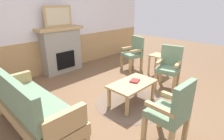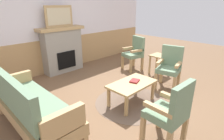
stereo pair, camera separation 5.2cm
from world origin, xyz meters
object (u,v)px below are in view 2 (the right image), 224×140
(fireplace, at_px, (62,49))
(armchair_by_window_left, at_px, (135,52))
(framed_picture, at_px, (59,16))
(side_table, at_px, (159,59))
(couch, at_px, (32,107))
(armchair_front_left, at_px, (171,111))
(coffee_table, at_px, (132,85))
(armchair_near_fireplace, at_px, (170,65))
(book_on_table, at_px, (135,81))

(fireplace, relative_size, armchair_by_window_left, 1.33)
(framed_picture, relative_size, side_table, 1.45)
(couch, height_order, armchair_front_left, same)
(fireplace, height_order, couch, fireplace)
(armchair_front_left, bearing_deg, coffee_table, 64.47)
(armchair_near_fireplace, distance_m, armchair_front_left, 1.95)
(book_on_table, distance_m, armchair_near_fireplace, 1.13)
(fireplace, height_order, armchair_near_fireplace, fireplace)
(coffee_table, bearing_deg, book_on_table, 4.96)
(framed_picture, relative_size, book_on_table, 4.00)
(book_on_table, relative_size, side_table, 0.36)
(armchair_front_left, height_order, side_table, armchair_front_left)
(side_table, bearing_deg, book_on_table, -164.82)
(coffee_table, bearing_deg, armchair_by_window_left, 36.80)
(fireplace, distance_m, couch, 2.63)
(couch, height_order, book_on_table, couch)
(book_on_table, height_order, armchair_front_left, armchair_front_left)
(book_on_table, bearing_deg, armchair_front_left, -118.92)
(book_on_table, relative_size, armchair_by_window_left, 0.20)
(framed_picture, xyz_separation_m, couch, (-1.72, -1.97, -1.16))
(coffee_table, bearing_deg, fireplace, 89.48)
(book_on_table, bearing_deg, fireplace, 91.35)
(armchair_by_window_left, distance_m, side_table, 0.77)
(framed_picture, height_order, coffee_table, framed_picture)
(fireplace, xyz_separation_m, couch, (-1.72, -1.97, -0.26))
(coffee_table, relative_size, armchair_front_left, 0.98)
(coffee_table, xyz_separation_m, armchair_by_window_left, (1.61, 1.21, 0.15))
(framed_picture, distance_m, armchair_near_fireplace, 3.13)
(armchair_front_left, bearing_deg, armchair_near_fireplace, 28.45)
(armchair_near_fireplace, distance_m, armchair_by_window_left, 1.41)
(framed_picture, relative_size, coffee_table, 0.83)
(armchair_by_window_left, bearing_deg, coffee_table, -143.20)
(couch, xyz_separation_m, book_on_table, (1.78, -0.60, 0.06))
(book_on_table, distance_m, armchair_by_window_left, 1.95)
(book_on_table, xyz_separation_m, armchair_by_window_left, (1.53, 1.20, 0.08))
(framed_picture, distance_m, armchair_front_left, 3.82)
(fireplace, xyz_separation_m, coffee_table, (-0.02, -2.57, -0.27))
(couch, bearing_deg, framed_picture, 48.81)
(couch, relative_size, book_on_table, 9.01)
(coffee_table, bearing_deg, framed_picture, 89.48)
(couch, height_order, side_table, couch)
(framed_picture, bearing_deg, couch, -131.19)
(couch, bearing_deg, coffee_table, -19.58)
(fireplace, bearing_deg, armchair_by_window_left, -40.62)
(armchair_near_fireplace, height_order, armchair_front_left, same)
(armchair_near_fireplace, bearing_deg, coffee_table, 173.31)
(fireplace, xyz_separation_m, armchair_front_left, (-0.53, -3.64, -0.11))
(armchair_near_fireplace, xyz_separation_m, armchair_front_left, (-1.71, -0.93, 0.00))
(framed_picture, distance_m, coffee_table, 2.83)
(framed_picture, distance_m, armchair_by_window_left, 2.33)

